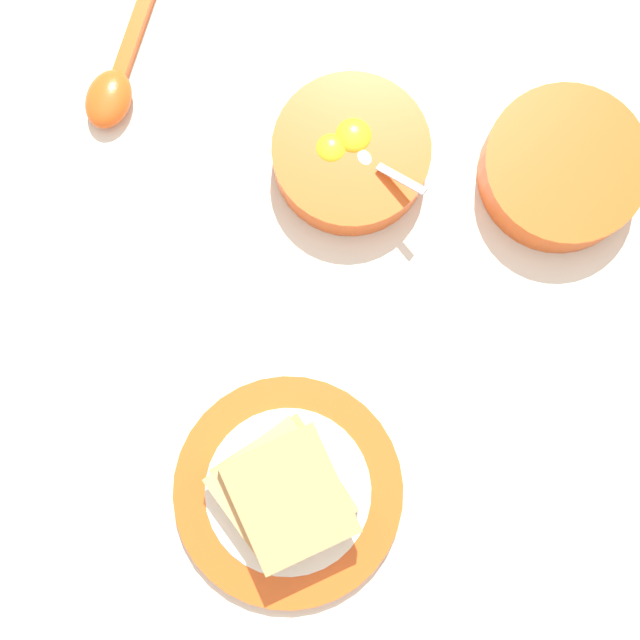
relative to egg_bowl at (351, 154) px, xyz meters
name	(u,v)px	position (x,y,z in m)	size (l,w,h in m)	color
ground_plane	(311,243)	(-0.04, 0.08, -0.02)	(3.00, 3.00, 0.00)	silver
egg_bowl	(351,154)	(0.00, 0.00, 0.00)	(0.15, 0.15, 0.07)	#DB5119
toast_plate	(288,491)	(-0.22, 0.23, -0.02)	(0.21, 0.21, 0.01)	#DB5119
toast_sandwich	(285,494)	(-0.21, 0.23, 0.02)	(0.12, 0.11, 0.05)	tan
soup_spoon	(114,85)	(0.19, 0.14, -0.01)	(0.12, 0.14, 0.03)	#DB5119
congee_bowl	(563,168)	(-0.13, -0.15, 0.00)	(0.15, 0.15, 0.04)	#DB5119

